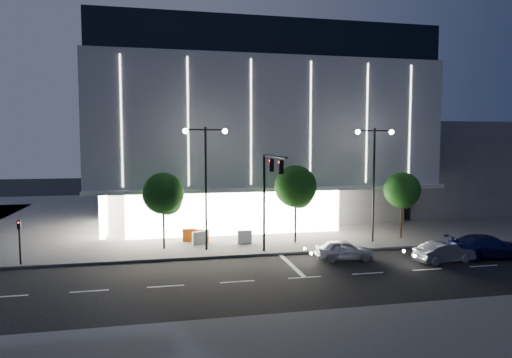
{
  "coord_description": "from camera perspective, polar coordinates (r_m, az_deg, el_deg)",
  "views": [
    {
      "loc": [
        -6.2,
        -26.51,
        7.9
      ],
      "look_at": [
        1.26,
        8.78,
        5.0
      ],
      "focal_mm": 32.0,
      "sensor_mm": 36.0,
      "label": 1
    }
  ],
  "objects": [
    {
      "name": "ground",
      "position": [
        28.35,
        1.21,
        -11.59
      ],
      "size": [
        160.0,
        160.0,
        0.0
      ],
      "primitive_type": "plane",
      "color": "black",
      "rests_on": "ground"
    },
    {
      "name": "sidewalk_museum",
      "position": [
        52.32,
        0.57,
        -4.0
      ],
      "size": [
        70.0,
        40.0,
        0.15
      ],
      "primitive_type": "cube",
      "color": "#474747",
      "rests_on": "ground"
    },
    {
      "name": "sidewalk_near",
      "position": [
        19.93,
        24.98,
        -18.97
      ],
      "size": [
        70.0,
        10.0,
        0.15
      ],
      "primitive_type": "cube",
      "color": "#474747",
      "rests_on": "ground"
    },
    {
      "name": "museum",
      "position": [
        49.69,
        -1.29,
        6.18
      ],
      "size": [
        30.0,
        25.8,
        18.0
      ],
      "color": "#4C4C51",
      "rests_on": "ground"
    },
    {
      "name": "annex_building",
      "position": [
        59.97,
        20.57,
        1.53
      ],
      "size": [
        16.0,
        20.0,
        10.0
      ],
      "primitive_type": "cube",
      "color": "#4C4C51",
      "rests_on": "ground"
    },
    {
      "name": "traffic_mast",
      "position": [
        30.84,
        1.62,
        -0.75
      ],
      "size": [
        0.33,
        5.89,
        7.07
      ],
      "color": "black",
      "rests_on": "ground"
    },
    {
      "name": "street_lamp_west",
      "position": [
        32.72,
        -6.3,
        1.16
      ],
      "size": [
        3.16,
        0.36,
        9.0
      ],
      "color": "black",
      "rests_on": "ground"
    },
    {
      "name": "street_lamp_east",
      "position": [
        36.37,
        14.54,
        1.39
      ],
      "size": [
        3.16,
        0.36,
        9.0
      ],
      "color": "black",
      "rests_on": "ground"
    },
    {
      "name": "ped_signal_far",
      "position": [
        32.79,
        -27.45,
        -6.49
      ],
      "size": [
        0.22,
        0.24,
        3.0
      ],
      "color": "black",
      "rests_on": "ground"
    },
    {
      "name": "tree_left",
      "position": [
        33.75,
        -11.47,
        -2.07
      ],
      "size": [
        3.02,
        3.02,
        5.72
      ],
      "color": "black",
      "rests_on": "ground"
    },
    {
      "name": "tree_mid",
      "position": [
        35.24,
        5.01,
        -1.23
      ],
      "size": [
        3.25,
        3.25,
        6.15
      ],
      "color": "black",
      "rests_on": "ground"
    },
    {
      "name": "tree_right",
      "position": [
        38.86,
        17.81,
        -1.56
      ],
      "size": [
        2.91,
        2.91,
        5.51
      ],
      "color": "black",
      "rests_on": "ground"
    },
    {
      "name": "car_lead",
      "position": [
        31.65,
        10.96,
        -8.7
      ],
      "size": [
        4.07,
        1.96,
        1.34
      ],
      "primitive_type": "imported",
      "rotation": [
        0.0,
        0.0,
        1.47
      ],
      "color": "silver",
      "rests_on": "ground"
    },
    {
      "name": "car_second",
      "position": [
        32.88,
        22.48,
        -8.46
      ],
      "size": [
        4.21,
        1.92,
        1.34
      ],
      "primitive_type": "imported",
      "rotation": [
        0.0,
        0.0,
        1.7
      ],
      "color": "#A9ACB1",
      "rests_on": "ground"
    },
    {
      "name": "car_third",
      "position": [
        35.38,
        26.97,
        -7.51
      ],
      "size": [
        5.52,
        2.53,
        1.56
      ],
      "primitive_type": "imported",
      "rotation": [
        0.0,
        0.0,
        1.51
      ],
      "color": "#161853",
      "rests_on": "ground"
    },
    {
      "name": "barrier_a",
      "position": [
        36.38,
        -8.31,
        -6.95
      ],
      "size": [
        1.11,
        0.29,
        1.0
      ],
      "primitive_type": "cube",
      "rotation": [
        0.0,
        0.0,
        -0.04
      ],
      "color": "#C34C0A",
      "rests_on": "sidewalk_museum"
    },
    {
      "name": "barrier_b",
      "position": [
        35.18,
        -7.11,
        -7.33
      ],
      "size": [
        1.12,
        0.63,
        1.0
      ],
      "primitive_type": "cube",
      "rotation": [
        0.0,
        0.0,
        0.37
      ],
      "color": "silver",
      "rests_on": "sidewalk_museum"
    },
    {
      "name": "barrier_c",
      "position": [
        35.85,
        -6.78,
        -7.1
      ],
      "size": [
        1.11,
        0.68,
        1.0
      ],
      "primitive_type": "cube",
      "rotation": [
        0.0,
        0.0,
        -0.42
      ],
      "color": "#C83A0B",
      "rests_on": "sidewalk_museum"
    },
    {
      "name": "barrier_d",
      "position": [
        35.32,
        -1.42,
        -7.25
      ],
      "size": [
        1.11,
        0.28,
        1.0
      ],
      "primitive_type": "cube",
      "rotation": [
        0.0,
        0.0,
        -0.03
      ],
      "color": "white",
      "rests_on": "sidewalk_museum"
    }
  ]
}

